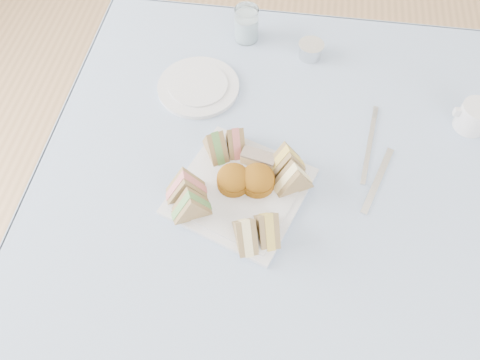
# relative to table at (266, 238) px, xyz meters

# --- Properties ---
(floor) EXTENTS (4.00, 4.00, 0.00)m
(floor) POSITION_rel_table_xyz_m (0.00, 0.00, -0.37)
(floor) COLOR #9E7751
(floor) RESTS_ON ground
(table) EXTENTS (0.90, 0.90, 0.74)m
(table) POSITION_rel_table_xyz_m (0.00, 0.00, 0.00)
(table) COLOR brown
(table) RESTS_ON floor
(tablecloth) EXTENTS (1.02, 1.02, 0.01)m
(tablecloth) POSITION_rel_table_xyz_m (0.00, 0.00, 0.37)
(tablecloth) COLOR #9FB6E0
(tablecloth) RESTS_ON table
(serving_plate) EXTENTS (0.32, 0.32, 0.01)m
(serving_plate) POSITION_rel_table_xyz_m (-0.06, -0.08, 0.38)
(serving_plate) COLOR silver
(serving_plate) RESTS_ON tablecloth
(sandwich_fl_a) EXTENTS (0.09, 0.06, 0.07)m
(sandwich_fl_a) POSITION_rel_table_xyz_m (-0.17, -0.11, 0.43)
(sandwich_fl_a) COLOR #83654B
(sandwich_fl_a) RESTS_ON serving_plate
(sandwich_fl_b) EXTENTS (0.09, 0.07, 0.07)m
(sandwich_fl_b) POSITION_rel_table_xyz_m (-0.15, -0.15, 0.42)
(sandwich_fl_b) COLOR #83654B
(sandwich_fl_b) RESTS_ON serving_plate
(sandwich_fr_a) EXTENTS (0.06, 0.09, 0.07)m
(sandwich_fr_a) POSITION_rel_table_xyz_m (0.00, -0.17, 0.42)
(sandwich_fr_a) COLOR #83654B
(sandwich_fr_a) RESTS_ON serving_plate
(sandwich_fr_b) EXTENTS (0.06, 0.09, 0.07)m
(sandwich_fr_b) POSITION_rel_table_xyz_m (-0.04, -0.19, 0.42)
(sandwich_fr_b) COLOR #83654B
(sandwich_fr_b) RESTS_ON serving_plate
(sandwich_bl_a) EXTENTS (0.07, 0.09, 0.07)m
(sandwich_bl_a) POSITION_rel_table_xyz_m (-0.13, 0.00, 0.42)
(sandwich_bl_a) COLOR #83654B
(sandwich_bl_a) RESTS_ON serving_plate
(sandwich_bl_b) EXTENTS (0.06, 0.08, 0.07)m
(sandwich_bl_b) POSITION_rel_table_xyz_m (-0.09, 0.02, 0.42)
(sandwich_bl_b) COLOR #83654B
(sandwich_bl_b) RESTS_ON serving_plate
(sandwich_br_a) EXTENTS (0.09, 0.08, 0.07)m
(sandwich_br_a) POSITION_rel_table_xyz_m (0.04, -0.06, 0.43)
(sandwich_br_a) COLOR #83654B
(sandwich_br_a) RESTS_ON serving_plate
(sandwich_br_b) EXTENTS (0.09, 0.07, 0.08)m
(sandwich_br_b) POSITION_rel_table_xyz_m (0.02, -0.02, 0.43)
(sandwich_br_b) COLOR #83654B
(sandwich_br_b) RESTS_ON serving_plate
(scone_left) EXTENTS (0.09, 0.09, 0.05)m
(scone_left) POSITION_rel_table_xyz_m (-0.08, -0.07, 0.41)
(scone_left) COLOR brown
(scone_left) RESTS_ON serving_plate
(scone_right) EXTENTS (0.07, 0.07, 0.05)m
(scone_right) POSITION_rel_table_xyz_m (-0.03, -0.07, 0.41)
(scone_right) COLOR brown
(scone_right) RESTS_ON serving_plate
(pastry_slice) EXTENTS (0.08, 0.04, 0.03)m
(pastry_slice) POSITION_rel_table_xyz_m (-0.03, -0.01, 0.41)
(pastry_slice) COLOR #E4BD88
(pastry_slice) RESTS_ON serving_plate
(side_plate) EXTENTS (0.22, 0.22, 0.01)m
(side_plate) POSITION_rel_table_xyz_m (-0.21, 0.20, 0.38)
(side_plate) COLOR silver
(side_plate) RESTS_ON tablecloth
(water_glass) EXTENTS (0.08, 0.08, 0.09)m
(water_glass) POSITION_rel_table_xyz_m (-0.11, 0.39, 0.42)
(water_glass) COLOR white
(water_glass) RESTS_ON tablecloth
(tea_strainer) EXTENTS (0.08, 0.08, 0.04)m
(tea_strainer) POSITION_rel_table_xyz_m (0.06, 0.35, 0.39)
(tea_strainer) COLOR silver
(tea_strainer) RESTS_ON tablecloth
(knife) EXTENTS (0.07, 0.18, 0.00)m
(knife) POSITION_rel_table_xyz_m (0.22, -0.01, 0.38)
(knife) COLOR silver
(knife) RESTS_ON tablecloth
(fork) EXTENTS (0.04, 0.19, 0.00)m
(fork) POSITION_rel_table_xyz_m (0.20, 0.07, 0.38)
(fork) COLOR silver
(fork) RESTS_ON tablecloth
(creamer_jug) EXTENTS (0.08, 0.08, 0.06)m
(creamer_jug) POSITION_rel_table_xyz_m (0.43, 0.17, 0.41)
(creamer_jug) COLOR silver
(creamer_jug) RESTS_ON tablecloth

